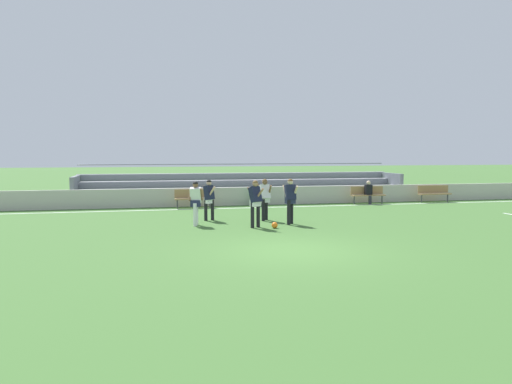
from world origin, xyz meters
TOP-DOWN VIEW (x-y plane):
  - ground_plane at (0.00, 0.00)m, footprint 160.00×160.00m
  - field_line_sideline at (0.00, 10.22)m, footprint 44.00×0.12m
  - sideline_wall at (0.00, 11.48)m, footprint 48.00×0.16m
  - bleacher_stand at (1.42, 13.94)m, footprint 18.06×2.82m
  - bench_far_right at (-1.69, 10.75)m, footprint 1.80×0.40m
  - bench_centre_sideline at (7.35, 10.75)m, footprint 1.80×0.40m
  - bench_near_wall_gap at (11.21, 10.75)m, footprint 1.80×0.40m
  - trash_bin at (1.43, 10.91)m, footprint 0.51×0.51m
  - spectator_seated at (7.35, 10.63)m, footprint 0.36×0.42m
  - player_dark_dropping_back at (-0.08, 4.16)m, footprint 0.52×0.70m
  - player_dark_pressing_high at (1.35, 4.64)m, footprint 0.46×0.60m
  - player_white_wide_left at (0.67, 5.83)m, footprint 0.45×0.58m
  - player_white_deep_cover at (-2.10, 5.12)m, footprint 0.55×0.43m
  - player_dark_on_ball at (-1.47, 6.31)m, footprint 0.48×0.70m
  - soccer_ball at (0.55, 3.85)m, footprint 0.22×0.22m

SIDE VIEW (x-z plane):
  - ground_plane at x=0.00m, z-range 0.00..0.00m
  - field_line_sideline at x=0.00m, z-range 0.00..0.01m
  - soccer_ball at x=0.55m, z-range 0.00..0.22m
  - trash_bin at x=1.43m, z-range 0.00..0.80m
  - sideline_wall at x=0.00m, z-range 0.00..0.92m
  - bench_far_right at x=-1.69m, z-range 0.10..1.00m
  - bench_centre_sideline at x=7.35m, z-range 0.10..1.00m
  - bench_near_wall_gap at x=11.21m, z-range 0.10..1.00m
  - spectator_seated at x=7.35m, z-range 0.10..1.31m
  - bleacher_stand at x=1.42m, z-range -0.19..1.83m
  - player_dark_on_ball at x=-1.47m, z-range 0.15..1.75m
  - player_white_deep_cover at x=-2.10m, z-range 0.15..1.77m
  - player_white_wide_left at x=0.67m, z-range 0.15..1.79m
  - player_dark_dropping_back at x=-0.08m, z-range 0.16..1.85m
  - player_dark_pressing_high at x=1.35m, z-range 0.17..1.87m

